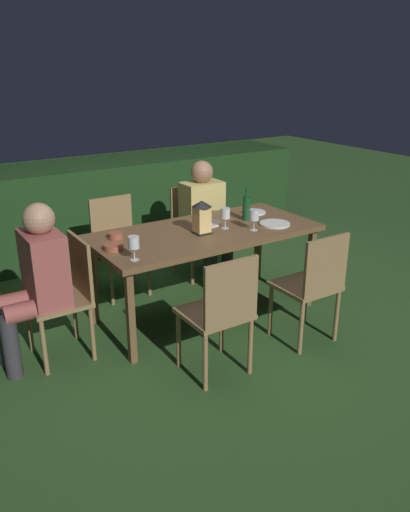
# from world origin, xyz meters

# --- Properties ---
(ground_plane) EXTENTS (16.00, 16.00, 0.00)m
(ground_plane) POSITION_xyz_m (0.00, 0.00, 0.00)
(ground_plane) COLOR #2D5123
(dining_table) EXTENTS (1.82, 0.85, 0.74)m
(dining_table) POSITION_xyz_m (0.00, 0.00, 0.69)
(dining_table) COLOR brown
(dining_table) RESTS_ON ground
(chair_side_left_b) EXTENTS (0.42, 0.40, 0.87)m
(chair_side_left_b) POSITION_xyz_m (0.41, -0.82, 0.49)
(chair_side_left_b) COLOR #937047
(chair_side_left_b) RESTS_ON ground
(chair_side_right_a) EXTENTS (0.42, 0.40, 0.87)m
(chair_side_right_a) POSITION_xyz_m (-0.41, 0.82, 0.49)
(chair_side_right_a) COLOR #937047
(chair_side_right_a) RESTS_ON ground
(chair_head_near) EXTENTS (0.40, 0.42, 0.87)m
(chair_head_near) POSITION_xyz_m (-1.16, 0.00, 0.49)
(chair_head_near) COLOR #937047
(chair_head_near) RESTS_ON ground
(person_in_rust) EXTENTS (0.48, 0.38, 1.15)m
(person_in_rust) POSITION_xyz_m (-1.35, 0.00, 0.64)
(person_in_rust) COLOR #9E4C47
(person_in_rust) RESTS_ON ground
(chair_side_left_a) EXTENTS (0.42, 0.40, 0.87)m
(chair_side_left_a) POSITION_xyz_m (-0.41, -0.82, 0.49)
(chair_side_left_a) COLOR #937047
(chair_side_left_a) RESTS_ON ground
(chair_side_right_b) EXTENTS (0.42, 0.40, 0.87)m
(chair_side_right_b) POSITION_xyz_m (0.41, 0.82, 0.49)
(chair_side_right_b) COLOR #937047
(chair_side_right_b) RESTS_ON ground
(person_in_mustard) EXTENTS (0.38, 0.47, 1.15)m
(person_in_mustard) POSITION_xyz_m (0.41, 0.62, 0.64)
(person_in_mustard) COLOR tan
(person_in_mustard) RESTS_ON ground
(lantern_centerpiece) EXTENTS (0.15, 0.15, 0.27)m
(lantern_centerpiece) POSITION_xyz_m (-0.07, -0.06, 0.89)
(lantern_centerpiece) COLOR black
(lantern_centerpiece) RESTS_ON dining_table
(green_bottle_on_table) EXTENTS (0.07, 0.07, 0.29)m
(green_bottle_on_table) POSITION_xyz_m (0.44, 0.04, 0.85)
(green_bottle_on_table) COLOR #144723
(green_bottle_on_table) RESTS_ON dining_table
(wine_glass_a) EXTENTS (0.08, 0.08, 0.17)m
(wine_glass_a) POSITION_xyz_m (-0.76, -0.29, 0.86)
(wine_glass_a) COLOR silver
(wine_glass_a) RESTS_ON dining_table
(wine_glass_b) EXTENTS (0.08, 0.08, 0.17)m
(wine_glass_b) POSITION_xyz_m (0.16, -0.05, 0.86)
(wine_glass_b) COLOR silver
(wine_glass_b) RESTS_ON dining_table
(wine_glass_c) EXTENTS (0.08, 0.08, 0.17)m
(wine_glass_c) POSITION_xyz_m (0.33, -0.21, 0.86)
(wine_glass_c) COLOR silver
(wine_glass_c) RESTS_ON dining_table
(plate_a) EXTENTS (0.25, 0.25, 0.01)m
(plate_a) POSITION_xyz_m (0.56, -0.19, 0.75)
(plate_a) COLOR white
(plate_a) RESTS_ON dining_table
(plate_b) EXTENTS (0.20, 0.20, 0.01)m
(plate_b) POSITION_xyz_m (0.63, 0.18, 0.75)
(plate_b) COLOR white
(plate_b) RESTS_ON dining_table
(plate_c) EXTENTS (0.23, 0.23, 0.01)m
(plate_c) POSITION_xyz_m (0.09, 0.13, 0.75)
(plate_c) COLOR silver
(plate_c) RESTS_ON dining_table
(bowl_olives) EXTENTS (0.11, 0.11, 0.05)m
(bowl_olives) POSITION_xyz_m (-0.68, 0.20, 0.77)
(bowl_olives) COLOR #9E5138
(bowl_olives) RESTS_ON dining_table
(bowl_bread) EXTENTS (0.14, 0.14, 0.04)m
(bowl_bread) POSITION_xyz_m (-0.80, -0.03, 0.76)
(bowl_bread) COLOR #9E5138
(bowl_bread) RESTS_ON dining_table
(hedge_backdrop) EXTENTS (4.66, 0.85, 0.97)m
(hedge_backdrop) POSITION_xyz_m (0.00, 2.06, 0.49)
(hedge_backdrop) COLOR #193816
(hedge_backdrop) RESTS_ON ground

